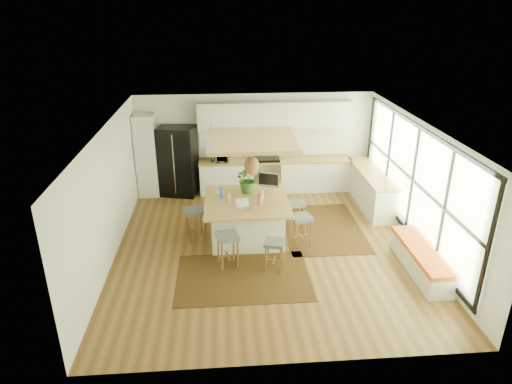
{
  "coord_description": "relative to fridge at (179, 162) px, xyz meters",
  "views": [
    {
      "loc": [
        -0.93,
        -8.66,
        5.0
      ],
      "look_at": [
        -0.2,
        0.5,
        1.1
      ],
      "focal_mm": 31.76,
      "sensor_mm": 36.0,
      "label": 1
    }
  ],
  "objects": [
    {
      "name": "window_wall",
      "position": [
        5.33,
        -3.17,
        0.47
      ],
      "size": [
        0.1,
        6.2,
        2.6
      ],
      "primitive_type": null,
      "color": "black",
      "rests_on": "wall_right"
    },
    {
      "name": "island_bottle_3",
      "position": [
        2.05,
        -2.65,
        0.1
      ],
      "size": [
        0.07,
        0.07,
        0.19
      ],
      "primitive_type": "cylinder",
      "color": "silver",
      "rests_on": "island"
    },
    {
      "name": "microwave",
      "position": [
        1.14,
        0.0,
        0.17
      ],
      "size": [
        0.5,
        0.28,
        0.33
      ],
      "primitive_type": "imported",
      "rotation": [
        0.0,
        0.0,
        -0.01
      ],
      "color": "#A5A5AA",
      "rests_on": "back_counter_top"
    },
    {
      "name": "window_bench",
      "position": [
        5.06,
        -4.37,
        -0.68
      ],
      "size": [
        0.52,
        2.0,
        0.5
      ],
      "primitive_type": null,
      "color": "silver",
      "rests_on": "floor"
    },
    {
      "name": "island_bottle_2",
      "position": [
        1.95,
        -3.0,
        0.1
      ],
      "size": [
        0.07,
        0.07,
        0.19
      ],
      "primitive_type": "cylinder",
      "color": "#AB5139",
      "rests_on": "island"
    },
    {
      "name": "island_bowl",
      "position": [
        1.11,
        -2.32,
        0.03
      ],
      "size": [
        0.26,
        0.26,
        0.06
      ],
      "primitive_type": "imported",
      "rotation": [
        0.0,
        0.0,
        -0.13
      ],
      "color": "silver",
      "rests_on": "island"
    },
    {
      "name": "back_counter_top",
      "position": [
        2.66,
        0.01,
        -0.03
      ],
      "size": [
        4.24,
        0.64,
        0.05
      ],
      "primitive_type": "cube",
      "color": "#A27B39",
      "rests_on": "back_counter_base"
    },
    {
      "name": "back_counter_base",
      "position": [
        2.66,
        0.01,
        -0.49
      ],
      "size": [
        4.2,
        0.6,
        0.88
      ],
      "primitive_type": "cube",
      "color": "silver",
      "rests_on": "floor"
    },
    {
      "name": "floor",
      "position": [
        2.11,
        -3.17,
        -0.93
      ],
      "size": [
        7.0,
        7.0,
        0.0
      ],
      "primitive_type": "plane",
      "color": "brown",
      "rests_on": "ground"
    },
    {
      "name": "backsplash",
      "position": [
        2.66,
        0.31,
        0.43
      ],
      "size": [
        4.2,
        0.02,
        0.8
      ],
      "primitive_type": "cube",
      "color": "white",
      "rests_on": "wall_back"
    },
    {
      "name": "right_counter_top",
      "position": [
        5.04,
        -1.17,
        -0.03
      ],
      "size": [
        0.64,
        2.54,
        0.05
      ],
      "primitive_type": "cube",
      "color": "#A27B39",
      "rests_on": "right_counter_base"
    },
    {
      "name": "wall_left",
      "position": [
        -1.14,
        -3.17,
        0.42
      ],
      "size": [
        0.0,
        7.0,
        7.0
      ],
      "primitive_type": "plane",
      "rotation": [
        1.57,
        0.0,
        1.57
      ],
      "color": "white",
      "rests_on": "ground"
    },
    {
      "name": "laptop",
      "position": [
        1.61,
        -3.16,
        0.12
      ],
      "size": [
        0.33,
        0.35,
        0.21
      ],
      "primitive_type": null,
      "rotation": [
        0.0,
        0.0,
        0.17
      ],
      "color": "#A5A5AA",
      "rests_on": "island"
    },
    {
      "name": "fridge",
      "position": [
        0.0,
        0.0,
        0.0
      ],
      "size": [
        1.1,
        0.95,
        1.91
      ],
      "primitive_type": null,
      "rotation": [
        0.0,
        0.0,
        -0.23
      ],
      "color": "black",
      "rests_on": "floor"
    },
    {
      "name": "stool_right_front",
      "position": [
        2.87,
        -3.14,
        -0.57
      ],
      "size": [
        0.51,
        0.51,
        0.71
      ],
      "primitive_type": null,
      "rotation": [
        0.0,
        0.0,
        1.81
      ],
      "color": "#4E5156",
      "rests_on": "floor"
    },
    {
      "name": "wall_back",
      "position": [
        2.11,
        0.33,
        0.42
      ],
      "size": [
        6.5,
        0.0,
        6.5
      ],
      "primitive_type": "plane",
      "rotation": [
        1.57,
        0.0,
        0.0
      ],
      "color": "white",
      "rests_on": "ground"
    },
    {
      "name": "upper_cabinets",
      "position": [
        2.66,
        0.15,
        1.22
      ],
      "size": [
        4.2,
        0.34,
        0.7
      ],
      "primitive_type": "cube",
      "color": "silver",
      "rests_on": "wall_back"
    },
    {
      "name": "monitor",
      "position": [
        2.23,
        -2.26,
        0.26
      ],
      "size": [
        0.53,
        0.34,
        0.47
      ],
      "primitive_type": null,
      "rotation": [
        0.0,
        0.0,
        -0.33
      ],
      "color": "#A5A5AA",
      "rests_on": "island"
    },
    {
      "name": "island_plant",
      "position": [
        1.77,
        -2.25,
        0.25
      ],
      "size": [
        0.74,
        0.78,
        0.5
      ],
      "primitive_type": "imported",
      "rotation": [
        0.0,
        0.0,
        0.3
      ],
      "color": "#1E4C19",
      "rests_on": "island"
    },
    {
      "name": "wall_right",
      "position": [
        5.36,
        -3.17,
        0.42
      ],
      "size": [
        0.0,
        7.0,
        7.0
      ],
      "primitive_type": "plane",
      "rotation": [
        1.57,
        0.0,
        -1.57
      ],
      "color": "white",
      "rests_on": "ground"
    },
    {
      "name": "rug_near",
      "position": [
        1.53,
        -4.33,
        -0.92
      ],
      "size": [
        2.6,
        1.8,
        0.01
      ],
      "primitive_type": "cube",
      "color": "black",
      "rests_on": "floor"
    },
    {
      "name": "stool_near_right",
      "position": [
        2.16,
        -4.09,
        -0.57
      ],
      "size": [
        0.47,
        0.47,
        0.64
      ],
      "primitive_type": null,
      "rotation": [
        0.0,
        0.0,
        -0.26
      ],
      "color": "#4E5156",
      "rests_on": "floor"
    },
    {
      "name": "stool_near_left",
      "position": [
        1.25,
        -3.87,
        -0.57
      ],
      "size": [
        0.51,
        0.51,
        0.71
      ],
      "primitive_type": null,
      "rotation": [
        0.0,
        0.0,
        0.23
      ],
      "color": "#4E5156",
      "rests_on": "floor"
    },
    {
      "name": "island_bottle_0",
      "position": [
        1.15,
        -2.6,
        0.1
      ],
      "size": [
        0.07,
        0.07,
        0.19
      ],
      "primitive_type": "cylinder",
      "color": "blue",
      "rests_on": "island"
    },
    {
      "name": "island_bottle_1",
      "position": [
        1.3,
        -2.85,
        0.1
      ],
      "size": [
        0.07,
        0.07,
        0.19
      ],
      "primitive_type": "cylinder",
      "color": "#BABBC0",
      "rests_on": "island"
    },
    {
      "name": "ceiling",
      "position": [
        2.11,
        -3.17,
        1.78
      ],
      "size": [
        7.0,
        7.0,
        0.0
      ],
      "primitive_type": "plane",
      "rotation": [
        3.14,
        0.0,
        0.0
      ],
      "color": "white",
      "rests_on": "ground"
    },
    {
      "name": "range",
      "position": [
        2.41,
        0.01,
        -0.43
      ],
      "size": [
        0.76,
        0.62,
        1.0
      ],
      "primitive_type": null,
      "color": "#A5A5AA",
      "rests_on": "floor"
    },
    {
      "name": "ceiling_panel",
      "position": [
        1.81,
        -2.77,
        1.12
      ],
      "size": [
        1.86,
        1.86,
        0.8
      ],
      "primitive_type": null,
      "color": "#A27B39",
      "rests_on": "ceiling"
    },
    {
      "name": "pantry",
      "position": [
        -0.84,
        0.01,
        0.2
      ],
      "size": [
        0.55,
        0.6,
        2.25
      ],
      "primitive_type": "cube",
      "color": "silver",
      "rests_on": "floor"
    },
    {
      "name": "rug_right",
      "position": [
        3.51,
        -2.4,
        -0.92
      ],
      "size": [
        1.8,
        2.6,
        0.01
      ],
      "primitive_type": "cube",
      "color": "black",
      "rests_on": "floor"
    },
    {
      "name": "island",
      "position": [
        1.7,
        -2.7,
        -0.46
      ],
      "size": [
        1.85,
        1.85,
        0.93
      ],
      "primitive_type": null,
      "color": "#A27B39",
      "rests_on": "floor"
    },
    {
      "name": "right_counter_base",
      "position": [
        5.04,
        -1.17,
        -0.49
      ],
      "size": [
        0.6,
        2.5,
        0.88
      ],
      "primitive_type": "cube",
      "color": "silver",
      "rests_on": "floor"
    },
    {
      "name": "stool_right_back",
      "position": [
        2.89,
        -2.26,
        -0.57
      ],
      "size": [
        0.45,
        0.45,
        0.64
      ],
      "primitive_type": null,
      "rotation": [
        0.0,
        0.0,
        1.76
      ],
      "color": "#4E5156",
      "rests_on": "floor"
    },
    {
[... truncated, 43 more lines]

